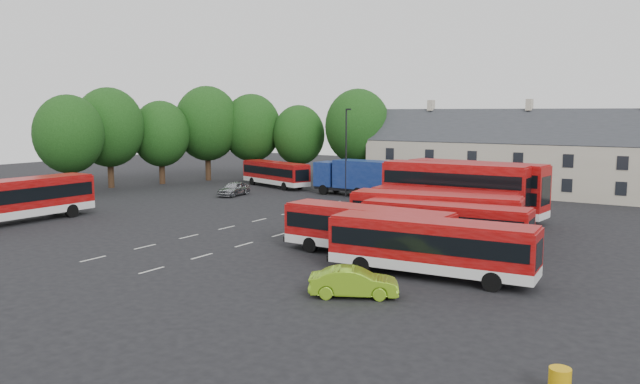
# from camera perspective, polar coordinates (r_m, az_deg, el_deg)

# --- Properties ---
(ground) EXTENTS (140.00, 140.00, 0.00)m
(ground) POSITION_cam_1_polar(r_m,az_deg,el_deg) (49.30, -7.01, -2.90)
(ground) COLOR black
(ground) RESTS_ON ground
(lane_markings) EXTENTS (5.15, 33.80, 0.01)m
(lane_markings) POSITION_cam_1_polar(r_m,az_deg,el_deg) (49.35, -3.28, -2.84)
(lane_markings) COLOR beige
(lane_markings) RESTS_ON ground
(treeline) EXTENTS (29.92, 32.59, 12.01)m
(treeline) POSITION_cam_1_polar(r_m,az_deg,el_deg) (76.79, -9.82, 5.71)
(treeline) COLOR black
(treeline) RESTS_ON ground
(terrace_houses) EXTENTS (35.70, 7.13, 10.06)m
(terrace_houses) POSITION_cam_1_polar(r_m,az_deg,el_deg) (69.61, 18.41, 2.96)
(terrace_houses) COLOR beige
(terrace_houses) RESTS_ON ground
(bus_row_a) EXTENTS (11.06, 3.31, 3.08)m
(bus_row_a) POSITION_cam_1_polar(r_m,az_deg,el_deg) (33.40, 10.12, -4.63)
(bus_row_a) COLOR silver
(bus_row_a) RESTS_ON ground
(bus_row_b) EXTENTS (10.69, 2.68, 3.01)m
(bus_row_b) POSITION_cam_1_polar(r_m,az_deg,el_deg) (37.83, 4.31, -3.20)
(bus_row_b) COLOR silver
(bus_row_b) RESTS_ON ground
(bus_row_c) EXTENTS (10.67, 3.13, 2.98)m
(bus_row_c) POSITION_cam_1_polar(r_m,az_deg,el_deg) (40.07, 11.34, -2.76)
(bus_row_c) COLOR silver
(bus_row_c) RESTS_ON ground
(bus_row_d) EXTENTS (11.67, 4.45, 3.22)m
(bus_row_d) POSITION_cam_1_polar(r_m,az_deg,el_deg) (43.02, 10.47, -1.85)
(bus_row_d) COLOR silver
(bus_row_d) RESTS_ON ground
(bus_row_e) EXTENTS (10.77, 3.07, 3.01)m
(bus_row_e) POSITION_cam_1_polar(r_m,az_deg,el_deg) (46.92, 11.12, -1.26)
(bus_row_e) COLOR silver
(bus_row_e) RESTS_ON ground
(bus_dd_south) EXTENTS (11.52, 2.90, 4.70)m
(bus_dd_south) POSITION_cam_1_polar(r_m,az_deg,el_deg) (50.42, 12.20, 0.29)
(bus_dd_south) COLOR silver
(bus_dd_south) RESTS_ON ground
(bus_dd_north) EXTENTS (11.61, 3.67, 4.68)m
(bus_dd_north) POSITION_cam_1_polar(r_m,az_deg,el_deg) (52.49, 14.03, 0.50)
(bus_dd_north) COLOR silver
(bus_dd_north) RESTS_ON ground
(bus_west) EXTENTS (2.94, 12.27, 3.46)m
(bus_west) POSITION_cam_1_polar(r_m,az_deg,el_deg) (54.48, -25.96, -0.40)
(bus_west) COLOR silver
(bus_west) RESTS_ON ground
(bus_north) EXTENTS (10.56, 5.54, 2.93)m
(bus_north) POSITION_cam_1_polar(r_m,az_deg,el_deg) (72.81, -4.10, 1.83)
(bus_north) COLOR silver
(bus_north) RESTS_ON ground
(box_truck) EXTENTS (8.64, 3.00, 3.74)m
(box_truck) POSITION_cam_1_polar(r_m,az_deg,el_deg) (65.10, 3.20, 1.49)
(box_truck) COLOR black
(box_truck) RESTS_ON ground
(silver_car) EXTENTS (2.35, 4.59, 1.49)m
(silver_car) POSITION_cam_1_polar(r_m,az_deg,el_deg) (65.78, -7.89, 0.31)
(silver_car) COLOR #9FA1A7
(silver_car) RESTS_ON ground
(lime_car) EXTENTS (4.42, 3.29, 1.39)m
(lime_car) POSITION_cam_1_polar(r_m,az_deg,el_deg) (29.86, 3.10, -8.24)
(lime_car) COLOR #7DB51B
(lime_car) RESTS_ON ground
(grit_bin) EXTENTS (0.68, 0.68, 0.85)m
(grit_bin) POSITION_cam_1_polar(r_m,az_deg,el_deg) (21.48, 21.07, -15.85)
(grit_bin) COLOR #D29C0C
(grit_bin) RESTS_ON ground
(lamppost) EXTENTS (0.63, 0.29, 9.06)m
(lamppost) POSITION_cam_1_polar(r_m,az_deg,el_deg) (63.94, 2.41, 3.85)
(lamppost) COLOR black
(lamppost) RESTS_ON ground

